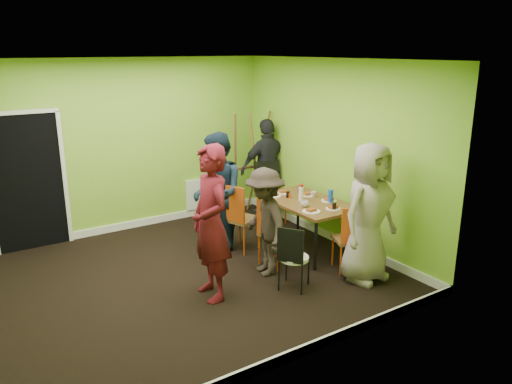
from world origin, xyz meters
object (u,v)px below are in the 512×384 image
(thermos, at_px, (301,194))
(person_front_end, at_px, (369,213))
(chair_bentwood, at_px, (293,255))
(blue_bottle, at_px, (330,196))
(chair_front_end, at_px, (352,235))
(orange_bottle, at_px, (290,196))
(person_left_far, at_px, (218,193))
(person_left_near, at_px, (265,222))
(chair_left_near, at_px, (273,229))
(chair_back_end, at_px, (268,179))
(person_standing, at_px, (211,223))
(chair_left_far, at_px, (238,214))
(person_back_end, at_px, (268,168))
(easel, at_px, (250,165))
(dining_table, at_px, (307,204))

(thermos, distance_m, person_front_end, 1.32)
(chair_bentwood, relative_size, blue_bottle, 4.31)
(chair_bentwood, bearing_deg, blue_bottle, 85.44)
(chair_front_end, bearing_deg, orange_bottle, 117.23)
(orange_bottle, xyz_separation_m, person_left_far, (-1.01, 0.42, 0.10))
(blue_bottle, bearing_deg, person_left_near, -174.38)
(person_left_near, bearing_deg, person_front_end, 60.69)
(chair_left_near, relative_size, person_left_far, 0.54)
(chair_back_end, xyz_separation_m, person_standing, (-2.20, -2.00, 0.21))
(person_front_end, bearing_deg, chair_left_far, 110.30)
(thermos, bearing_deg, person_left_far, 150.02)
(orange_bottle, height_order, person_front_end, person_front_end)
(chair_bentwood, height_order, orange_bottle, chair_bentwood)
(thermos, relative_size, person_front_end, 0.12)
(blue_bottle, bearing_deg, chair_bentwood, -149.79)
(chair_bentwood, bearing_deg, person_back_end, 116.79)
(easel, bearing_deg, thermos, -96.78)
(chair_front_end, distance_m, chair_bentwood, 0.97)
(dining_table, height_order, chair_left_near, chair_left_near)
(blue_bottle, bearing_deg, thermos, 133.24)
(chair_bentwood, height_order, person_front_end, person_front_end)
(chair_front_end, xyz_separation_m, person_left_far, (-1.10, 1.67, 0.36))
(thermos, distance_m, person_back_end, 1.58)
(orange_bottle, bearing_deg, person_left_far, 157.71)
(chair_left_far, bearing_deg, person_left_near, -27.41)
(easel, xyz_separation_m, thermos, (-0.21, -1.73, -0.07))
(chair_front_end, relative_size, person_standing, 0.50)
(chair_front_end, xyz_separation_m, thermos, (-0.03, 1.06, 0.33))
(easel, xyz_separation_m, person_back_end, (0.24, -0.22, -0.05))
(orange_bottle, bearing_deg, chair_bentwood, -125.40)
(dining_table, xyz_separation_m, person_left_near, (-1.01, -0.38, 0.03))
(chair_back_end, distance_m, thermos, 1.42)
(person_standing, bearing_deg, person_left_far, 152.14)
(thermos, bearing_deg, chair_left_near, -156.81)
(easel, distance_m, person_left_far, 1.70)
(dining_table, distance_m, orange_bottle, 0.30)
(chair_left_far, height_order, orange_bottle, chair_left_far)
(dining_table, bearing_deg, chair_left_far, 152.70)
(chair_front_end, bearing_deg, chair_bentwood, -158.19)
(easel, bearing_deg, chair_left_near, -114.50)
(easel, height_order, blue_bottle, easel)
(chair_left_near, distance_m, chair_bentwood, 0.75)
(chair_front_end, relative_size, person_left_far, 0.53)
(orange_bottle, relative_size, person_left_near, 0.05)
(dining_table, height_order, blue_bottle, blue_bottle)
(chair_front_end, height_order, person_left_far, person_left_far)
(chair_left_near, bearing_deg, chair_front_end, 32.55)
(chair_left_near, relative_size, chair_back_end, 0.93)
(chair_back_end, xyz_separation_m, orange_bottle, (-0.41, -1.16, 0.05))
(chair_left_far, bearing_deg, chair_bentwood, -24.01)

